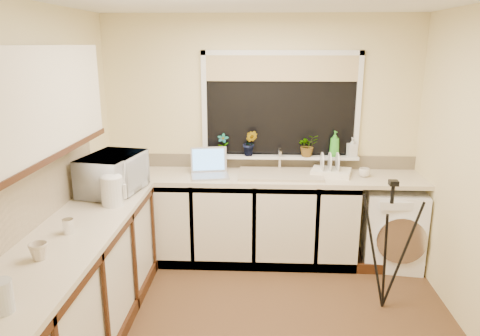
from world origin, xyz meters
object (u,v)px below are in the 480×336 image
at_px(cup_left, 39,251).
at_px(plant_a, 223,144).
at_px(plant_d, 308,145).
at_px(microwave, 113,174).
at_px(soap_bottle_clear, 352,147).
at_px(tripod, 388,246).
at_px(kettle, 112,191).
at_px(laptop, 209,168).
at_px(dish_rack, 331,172).
at_px(plant_b, 250,143).
at_px(washing_machine, 393,227).
at_px(soap_bottle_green, 335,144).
at_px(glass_jug, 1,297).
at_px(cup_back, 364,173).
at_px(steel_jar, 68,226).

bearing_deg(cup_left, plant_a, 65.83).
relative_size(plant_d, cup_left, 2.03).
distance_m(microwave, soap_bottle_clear, 2.36).
bearing_deg(tripod, microwave, 165.06).
height_order(kettle, plant_a, plant_a).
distance_m(laptop, plant_d, 1.02).
height_order(dish_rack, microwave, microwave).
xyz_separation_m(tripod, cup_left, (-2.38, -1.03, 0.39)).
distance_m(plant_b, cup_left, 2.42).
relative_size(microwave, plant_b, 2.29).
relative_size(washing_machine, soap_bottle_clear, 4.04).
height_order(kettle, dish_rack, kettle).
height_order(kettle, soap_bottle_green, soap_bottle_green).
xyz_separation_m(dish_rack, plant_d, (-0.23, 0.16, 0.24)).
bearing_deg(glass_jug, plant_b, 66.75).
xyz_separation_m(laptop, soap_bottle_clear, (1.43, 0.25, 0.18)).
bearing_deg(tripod, plant_d, 110.00).
bearing_deg(washing_machine, dish_rack, 179.96).
bearing_deg(soap_bottle_green, plant_d, -177.24).
height_order(washing_machine, laptop, laptop).
bearing_deg(dish_rack, washing_machine, 6.78).
height_order(glass_jug, plant_d, plant_d).
bearing_deg(cup_back, glass_jug, -132.88).
height_order(plant_b, cup_left, plant_b).
relative_size(dish_rack, soap_bottle_clear, 1.94).
relative_size(plant_d, cup_back, 2.08).
relative_size(dish_rack, steel_jar, 3.65).
relative_size(washing_machine, soap_bottle_green, 2.99).
xyz_separation_m(soap_bottle_clear, cup_left, (-2.25, -2.10, -0.19)).
distance_m(tripod, cup_left, 2.62).
xyz_separation_m(washing_machine, cup_left, (-2.66, -1.84, 0.56)).
distance_m(tripod, plant_a, 1.89).
bearing_deg(cup_left, tripod, 23.40).
xyz_separation_m(glass_jug, plant_d, (1.71, 2.64, 0.18)).
bearing_deg(soap_bottle_green, plant_a, -179.81).
bearing_deg(plant_a, cup_left, -114.17).
xyz_separation_m(laptop, plant_a, (0.12, 0.24, 0.19)).
relative_size(plant_b, soap_bottle_clear, 1.37).
bearing_deg(cup_back, steel_jar, -147.47).
distance_m(washing_machine, kettle, 2.74).
bearing_deg(cup_back, plant_b, 169.85).
distance_m(kettle, steel_jar, 0.59).
height_order(tripod, microwave, microwave).
distance_m(glass_jug, microwave, 1.84).
xyz_separation_m(dish_rack, tripod, (0.35, -0.90, -0.37)).
bearing_deg(plant_a, steel_jar, -118.50).
bearing_deg(kettle, cup_left, -98.23).
bearing_deg(kettle, laptop, 52.60).
relative_size(kettle, steel_jar, 2.25).
height_order(washing_machine, cup_left, cup_left).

